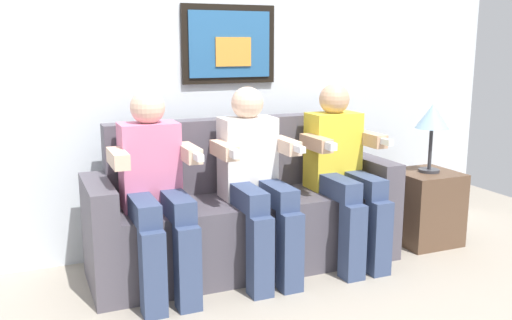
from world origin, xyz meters
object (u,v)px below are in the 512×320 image
at_px(table_lamp, 432,120).
at_px(person_on_right, 343,167).
at_px(person_on_left, 155,185).
at_px(side_table_right, 425,207).
at_px(person_in_middle, 255,176).
at_px(couch, 245,216).

bearing_deg(table_lamp, person_on_right, -175.78).
distance_m(person_on_left, person_on_right, 1.17).
bearing_deg(side_table_right, person_on_left, -178.14).
bearing_deg(person_in_middle, couch, 89.98).
bearing_deg(person_in_middle, person_on_right, 0.00).
height_order(person_in_middle, table_lamp, person_in_middle).
xyz_separation_m(person_on_left, side_table_right, (1.88, 0.06, -0.36)).
height_order(person_on_right, table_lamp, person_on_right).
distance_m(person_on_left, table_lamp, 1.91).
distance_m(person_on_right, table_lamp, 0.76).
bearing_deg(person_in_middle, person_on_left, 179.95).
distance_m(person_in_middle, person_on_right, 0.59).
bearing_deg(person_on_left, table_lamp, 1.59).
bearing_deg(side_table_right, person_in_middle, -177.28).
bearing_deg(table_lamp, person_on_left, -178.41).
bearing_deg(person_on_right, person_on_left, 179.98).
height_order(person_on_left, person_on_right, same).
relative_size(person_on_left, person_on_right, 1.00).
bearing_deg(couch, side_table_right, -4.68).
relative_size(person_on_left, person_in_middle, 1.00).
xyz_separation_m(person_on_left, table_lamp, (1.89, 0.05, 0.25)).
bearing_deg(person_on_left, person_on_right, -0.02).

